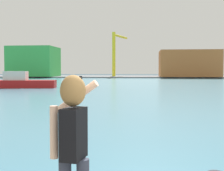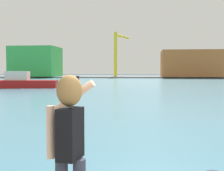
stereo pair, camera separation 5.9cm
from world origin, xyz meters
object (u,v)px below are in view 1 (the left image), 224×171
(warehouse_right, at_px, (188,64))
(port_crane, at_px, (116,49))
(boat_moored, at_px, (22,82))
(warehouse_left, at_px, (34,62))
(person_photographer, at_px, (73,137))

(warehouse_right, bearing_deg, port_crane, 172.35)
(boat_moored, bearing_deg, port_crane, 73.92)
(boat_moored, height_order, warehouse_right, warehouse_right)
(boat_moored, distance_m, port_crane, 55.43)
(boat_moored, height_order, warehouse_left, warehouse_left)
(person_photographer, xyz_separation_m, warehouse_left, (-32.16, 85.55, 3.15))
(warehouse_right, bearing_deg, person_photographer, -98.95)
(person_photographer, height_order, port_crane, port_crane)
(person_photographer, bearing_deg, warehouse_left, 30.47)
(person_photographer, bearing_deg, boat_moored, 33.19)
(person_photographer, xyz_separation_m, boat_moored, (-15.11, 35.06, -0.89))
(person_photographer, relative_size, warehouse_left, 0.13)
(warehouse_left, height_order, port_crane, port_crane)
(boat_moored, bearing_deg, warehouse_left, 100.25)
(port_crane, bearing_deg, person_photographer, -85.03)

